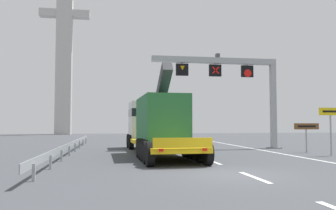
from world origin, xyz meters
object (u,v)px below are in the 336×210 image
Objects in this scene: tourist_info_sign_brown at (306,130)px; heavy_haul_truck_yellow at (154,123)px; overhead_lane_gantry at (233,77)px; bridge_pylon_distant at (65,35)px; exit_sign_yellow at (331,119)px.

heavy_haul_truck_yellow is at bearing 171.55° from tourist_info_sign_brown.
overhead_lane_gantry reaches higher than heavy_haul_truck_yellow.
overhead_lane_gantry is at bearing -64.72° from bridge_pylon_distant.
exit_sign_yellow is 0.08× the size of bridge_pylon_distant.
overhead_lane_gantry is 0.28× the size of bridge_pylon_distant.
exit_sign_yellow reaches higher than tourist_info_sign_brown.
overhead_lane_gantry is 3.51× the size of exit_sign_yellow.
bridge_pylon_distant is (-21.97, 42.96, 16.85)m from tourist_info_sign_brown.
heavy_haul_truck_yellow is 7.20× the size of tourist_info_sign_brown.
tourist_info_sign_brown is 0.05× the size of bridge_pylon_distant.
overhead_lane_gantry reaches higher than exit_sign_yellow.
overhead_lane_gantry is at bearing 131.45° from tourist_info_sign_brown.
overhead_lane_gantry is at bearing 21.67° from heavy_haul_truck_yellow.
heavy_haul_truck_yellow is 4.87× the size of exit_sign_yellow.
exit_sign_yellow is at bearing -60.06° from overhead_lane_gantry.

